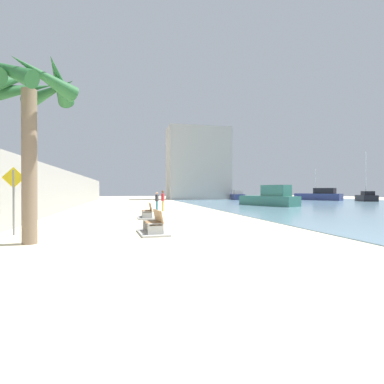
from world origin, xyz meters
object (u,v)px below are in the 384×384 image
bench_near (153,228)px  person_standing (157,200)px  bench_far (147,215)px  boat_nearest (270,198)px  boat_distant (319,196)px  palm_tree (28,99)px  person_walking (163,199)px  boat_far_right (237,196)px  pedestrian_sign (14,193)px  boat_far_left (366,197)px

bench_near → person_standing: person_standing is taller
bench_far → boat_nearest: 18.36m
boat_distant → boat_nearest: size_ratio=1.05×
palm_tree → person_walking: (6.22, 13.78, -3.80)m
palm_tree → boat_distant: (35.93, 33.46, -4.01)m
palm_tree → bench_near: (4.28, 1.30, -4.61)m
boat_far_right → boat_distant: (12.65, -6.46, 0.14)m
bench_near → boat_far_right: 43.04m
palm_tree → person_standing: 16.62m
palm_tree → boat_nearest: 27.32m
boat_far_right → pedestrian_sign: pedestrian_sign is taller
person_standing → boat_nearest: bearing=17.4°
bench_near → boat_nearest: size_ratio=0.30×
bench_near → pedestrian_sign: bearing=170.9°
boat_far_right → boat_nearest: 21.16m
boat_distant → boat_nearest: bearing=-139.8°
person_standing → person_walking: bearing=-73.9°
boat_far_right → bench_far: bearing=-120.5°
person_walking → pedestrian_sign: bearing=-122.5°
palm_tree → boat_far_left: (40.41, 27.95, -4.15)m
bench_far → person_standing: bearing=79.2°
boat_distant → pedestrian_sign: (-37.10, -31.28, 0.85)m
person_standing → bench_far: bearing=-100.8°
bench_near → bench_far: 6.69m
person_walking → pedestrian_sign: (-7.39, -11.60, 0.64)m
bench_far → pedestrian_sign: size_ratio=0.78×
palm_tree → person_walking: 15.59m
palm_tree → person_walking: bearing=65.7°
bench_near → person_walking: 12.65m
palm_tree → bench_far: size_ratio=2.95×
pedestrian_sign → bench_far: bearing=45.7°
palm_tree → boat_far_right: bearing=59.8°
bench_near → boat_far_left: bearing=36.4°
palm_tree → pedestrian_sign: (-1.17, 2.18, -3.15)m
boat_distant → boat_nearest: 22.12m
person_standing → pedestrian_sign: bearing=-118.6°
person_standing → boat_far_left: boat_far_left is taller
bench_near → boat_far_left: size_ratio=0.28×
bench_far → boat_distant: bearing=39.0°
person_walking → boat_far_right: 31.21m
bench_near → boat_nearest: boat_nearest is taller
boat_distant → boat_far_left: bearing=-50.9°
boat_distant → pedestrian_sign: 48.54m
boat_far_right → boat_nearest: bearing=-101.6°
boat_far_right → palm_tree: bearing=-120.2°
pedestrian_sign → boat_distant: bearing=40.1°
person_standing → boat_far_right: bearing=55.0°
boat_far_left → pedestrian_sign: (-41.58, -25.77, 1.00)m
boat_far_right → person_walking: bearing=-123.1°
boat_nearest → pedestrian_sign: pedestrian_sign is taller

